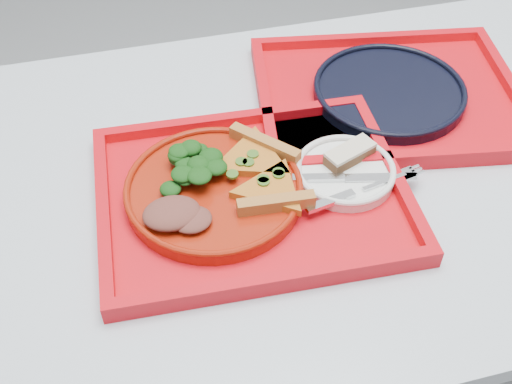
% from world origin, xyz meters
% --- Properties ---
extents(ground, '(10.00, 10.00, 0.00)m').
position_xyz_m(ground, '(0.00, 0.00, 0.00)').
color(ground, gray).
rests_on(ground, ground).
extents(table, '(1.60, 0.80, 0.75)m').
position_xyz_m(table, '(0.00, 0.00, 0.68)').
color(table, silver).
rests_on(table, ground).
extents(tray_main, '(0.47, 0.37, 0.01)m').
position_xyz_m(tray_main, '(-0.17, -0.05, 0.76)').
color(tray_main, red).
rests_on(tray_main, table).
extents(tray_far, '(0.50, 0.42, 0.01)m').
position_xyz_m(tray_far, '(0.11, 0.12, 0.76)').
color(tray_far, red).
rests_on(tray_far, table).
extents(dinner_plate, '(0.26, 0.26, 0.02)m').
position_xyz_m(dinner_plate, '(-0.23, -0.04, 0.77)').
color(dinner_plate, maroon).
rests_on(dinner_plate, tray_main).
extents(side_plate, '(0.15, 0.15, 0.01)m').
position_xyz_m(side_plate, '(-0.03, -0.05, 0.77)').
color(side_plate, white).
rests_on(side_plate, tray_main).
extents(navy_plate, '(0.26, 0.26, 0.02)m').
position_xyz_m(navy_plate, '(0.11, 0.12, 0.77)').
color(navy_plate, black).
rests_on(navy_plate, tray_far).
extents(pizza_slice_a, '(0.12, 0.13, 0.02)m').
position_xyz_m(pizza_slice_a, '(-0.15, -0.07, 0.79)').
color(pizza_slice_a, gold).
rests_on(pizza_slice_a, dinner_plate).
extents(pizza_slice_b, '(0.18, 0.18, 0.02)m').
position_xyz_m(pizza_slice_b, '(-0.16, -0.00, 0.79)').
color(pizza_slice_b, gold).
rests_on(pizza_slice_b, dinner_plate).
extents(salad_heap, '(0.09, 0.08, 0.04)m').
position_xyz_m(salad_heap, '(-0.26, -0.00, 0.80)').
color(salad_heap, black).
rests_on(salad_heap, dinner_plate).
extents(meat_portion, '(0.08, 0.06, 0.02)m').
position_xyz_m(meat_portion, '(-0.30, -0.09, 0.79)').
color(meat_portion, brown).
rests_on(meat_portion, dinner_plate).
extents(dessert_bar, '(0.09, 0.06, 0.02)m').
position_xyz_m(dessert_bar, '(-0.02, -0.03, 0.79)').
color(dessert_bar, '#4D2D19').
rests_on(dessert_bar, side_plate).
extents(knife, '(0.18, 0.06, 0.01)m').
position_xyz_m(knife, '(-0.02, -0.07, 0.78)').
color(knife, silver).
rests_on(knife, side_plate).
extents(fork, '(0.19, 0.06, 0.01)m').
position_xyz_m(fork, '(-0.02, -0.10, 0.78)').
color(fork, silver).
rests_on(fork, side_plate).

